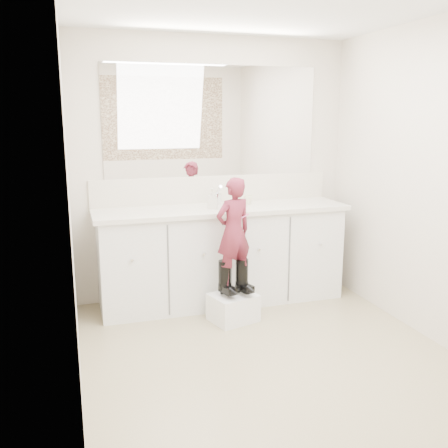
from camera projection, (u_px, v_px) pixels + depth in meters
name	position (u px, v px, depth m)	size (l,w,h in m)	color
floor	(273.00, 360.00, 3.52)	(3.00, 3.00, 0.00)	#8E805D
wall_back	(213.00, 169.00, 4.67)	(2.60, 2.60, 0.00)	beige
wall_front	(435.00, 249.00, 1.87)	(2.60, 2.60, 0.00)	beige
wall_left	(70.00, 202.00, 2.89)	(3.00, 3.00, 0.00)	beige
wall_right	(440.00, 184.00, 3.65)	(3.00, 3.00, 0.00)	beige
vanity_cabinet	(222.00, 257.00, 4.58)	(2.20, 0.55, 0.85)	silver
countertop	(222.00, 209.00, 4.47)	(2.28, 0.58, 0.04)	beige
backsplash	(214.00, 189.00, 4.69)	(2.28, 0.03, 0.25)	beige
mirror	(213.00, 121.00, 4.56)	(2.00, 0.02, 1.00)	white
dot_panel	(444.00, 127.00, 1.78)	(2.00, 0.01, 1.20)	#472819
faucet	(217.00, 199.00, 4.61)	(0.08, 0.08, 0.10)	silver
cup	(248.00, 200.00, 4.60)	(0.09, 0.09, 0.08)	beige
soap_bottle	(212.00, 198.00, 4.38)	(0.08, 0.08, 0.18)	beige
step_stool	(233.00, 307.00, 4.19)	(0.36, 0.30, 0.23)	white
boot_left	(225.00, 278.00, 4.11)	(0.11, 0.20, 0.30)	black
boot_right	(242.00, 277.00, 4.15)	(0.11, 0.20, 0.30)	black
toddler	(233.00, 231.00, 4.05)	(0.32, 0.21, 0.88)	#A6334A
toothbrush	(242.00, 218.00, 4.04)	(0.01, 0.01, 0.14)	#DA5494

